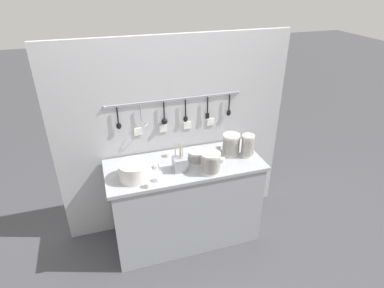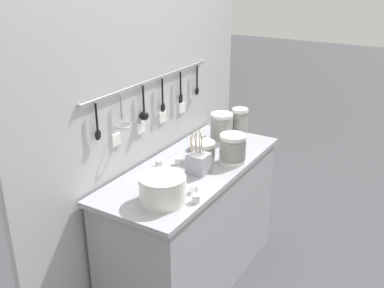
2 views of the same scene
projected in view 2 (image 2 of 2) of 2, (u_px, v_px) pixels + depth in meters
ground_plane at (193, 277)px, 3.08m from camera, size 20.00×20.00×0.00m
counter at (193, 224)px, 2.92m from camera, size 1.39×0.57×0.84m
back_wall at (150, 140)px, 2.87m from camera, size 2.19×0.11×1.90m
bowl_stack_nested_right at (222, 127)px, 3.10m from camera, size 0.15×0.15×0.20m
bowl_stack_back_corner at (233, 149)px, 2.77m from camera, size 0.16×0.16×0.18m
bowl_stack_tall_left at (203, 151)px, 2.82m from camera, size 0.16×0.16×0.12m
bowl_stack_wide_centre at (240, 123)px, 3.17m from camera, size 0.11×0.11×0.21m
plate_stack at (163, 189)px, 2.32m from camera, size 0.25×0.25×0.14m
steel_mixing_bowl at (198, 147)px, 2.98m from camera, size 0.13×0.13×0.03m
cutlery_caddy at (199, 163)px, 2.64m from camera, size 0.12×0.12×0.27m
cup_front_left at (159, 163)px, 2.74m from camera, size 0.05×0.05×0.04m
cup_edge_near at (203, 139)px, 3.12m from camera, size 0.05×0.05×0.04m
cup_by_caddy at (168, 178)px, 2.55m from camera, size 0.05×0.05×0.04m
cup_front_right at (228, 147)px, 2.97m from camera, size 0.05×0.05×0.04m
cup_beside_plates at (164, 183)px, 2.49m from camera, size 0.05×0.05×0.04m
cup_back_left at (194, 189)px, 2.43m from camera, size 0.05×0.05×0.04m
cup_centre at (179, 161)px, 2.77m from camera, size 0.05×0.05×0.04m
cup_mid_row at (196, 199)px, 2.33m from camera, size 0.05×0.05×0.04m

